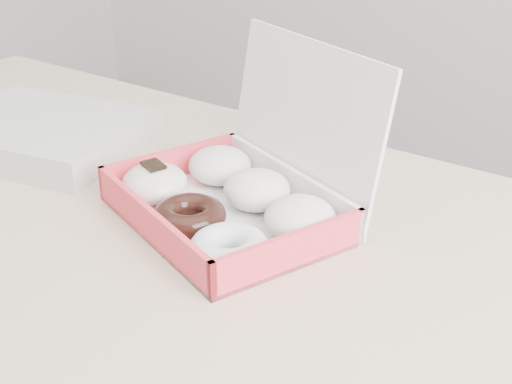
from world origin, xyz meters
The scene contains 3 objects.
table centered at (0.00, 0.00, 0.67)m, with size 1.20×0.80×0.75m.
donut_box centered at (0.20, 0.10, 0.78)m, with size 0.34×0.32×0.20m.
newspapers centered at (-0.16, 0.11, 0.77)m, with size 0.28×0.22×0.04m, color beige.
Camera 1 is at (0.65, -0.50, 1.16)m, focal length 50.00 mm.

